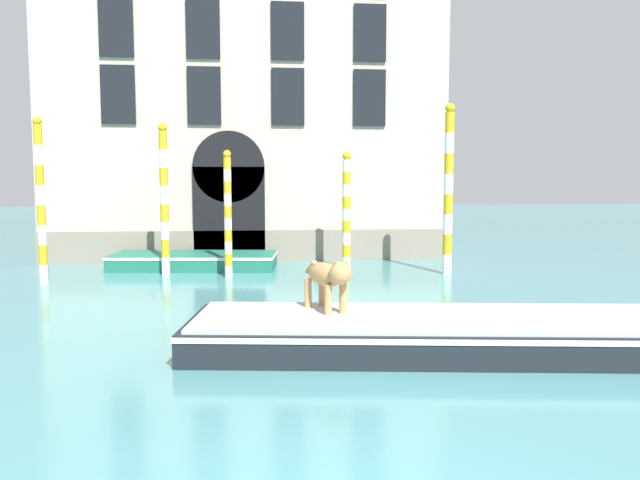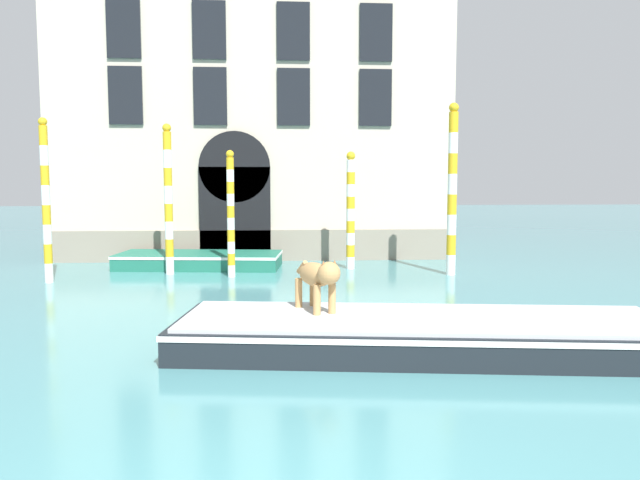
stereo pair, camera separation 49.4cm
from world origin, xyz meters
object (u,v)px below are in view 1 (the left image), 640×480
Objects in this scene: boat_moored_near_palazzo at (195,260)px; mooring_pole_4 at (41,201)px; mooring_pole_0 at (347,210)px; mooring_pole_2 at (228,214)px; dog_on_deck at (328,276)px; mooring_pole_1 at (164,199)px; boat_foreground at (432,332)px; mooring_pole_3 at (448,189)px.

mooring_pole_4 reaches higher than boat_moored_near_palazzo.
mooring_pole_0 reaches higher than mooring_pole_2.
mooring_pole_0 reaches higher than dog_on_deck.
mooring_pole_1 reaches higher than mooring_pole_2.
mooring_pole_2 is (-3.46, 7.62, 1.44)m from boat_foreground.
mooring_pole_3 reaches higher than mooring_pole_2.
mooring_pole_1 is at bearing -112.57° from boat_moored_near_palazzo.
mooring_pole_2 is (1.75, -0.60, -0.37)m from mooring_pole_1.
mooring_pole_0 is at bearing 7.96° from mooring_pole_1.
mooring_pole_2 is at bearing -18.99° from mooring_pole_1.
mooring_pole_4 is at bearing -156.54° from mooring_pole_1.
mooring_pole_0 is (-0.06, 8.95, 1.46)m from boat_foreground.
boat_moored_near_palazzo is at bearing 61.40° from mooring_pole_1.
boat_foreground is 8.50m from mooring_pole_2.
boat_moored_near_palazzo is 1.19× the size of mooring_pole_4.
boat_foreground is 10.83m from mooring_pole_4.
mooring_pole_3 is (2.60, 7.60, 2.09)m from boat_foreground.
mooring_pole_2 is (-3.41, -1.33, -0.02)m from mooring_pole_0.
mooring_pole_1 is (-3.65, 7.72, 0.99)m from dog_on_deck.
mooring_pole_1 reaches higher than boat_moored_near_palazzo.
mooring_pole_4 is (-8.07, 6.99, 1.83)m from boat_foreground.
mooring_pole_1 is at bearing -177.46° from dog_on_deck.
mooring_pole_4 is at bearing -138.96° from boat_moored_near_palazzo.
mooring_pole_3 is (6.06, -0.02, 0.65)m from mooring_pole_2.
mooring_pole_2 is 6.10m from mooring_pole_3.
mooring_pole_2 is at bearing -158.75° from mooring_pole_0.
dog_on_deck is at bearing -65.58° from boat_moored_near_palazzo.
boat_moored_near_palazzo is 1.20× the size of mooring_pole_1.
boat_moored_near_palazzo is at bearing 165.46° from mooring_pole_3.
mooring_pole_1 is (-5.22, 8.23, 1.81)m from boat_foreground.
mooring_pole_3 is at bearing -26.89° from mooring_pole_0.
mooring_pole_4 is at bearing -176.70° from mooring_pole_3.
dog_on_deck is (-1.57, 0.51, 0.82)m from boat_foreground.
mooring_pole_4 is at bearing -157.65° from dog_on_deck.
mooring_pole_1 reaches higher than mooring_pole_0.
mooring_pole_4 reaches higher than mooring_pole_2.
mooring_pole_1 is (-0.67, -1.23, 1.86)m from boat_moored_near_palazzo.
dog_on_deck reaches higher than boat_foreground.
dog_on_deck is 0.36× the size of mooring_pole_0.
mooring_pole_2 is 0.82× the size of mooring_pole_4.
boat_foreground is 1.86× the size of mooring_pole_4.
mooring_pole_3 is 1.12× the size of mooring_pole_4.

